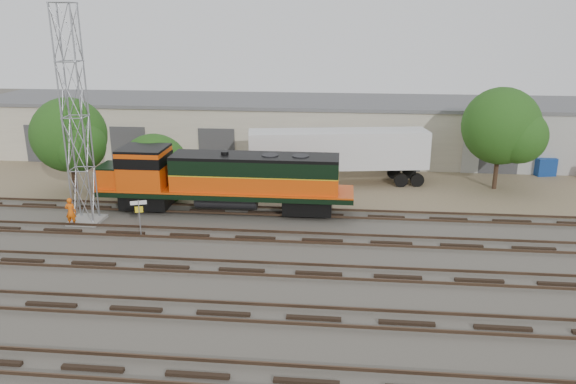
# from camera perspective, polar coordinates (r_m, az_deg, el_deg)

# --- Properties ---
(ground) EXTENTS (140.00, 140.00, 0.00)m
(ground) POSITION_cam_1_polar(r_m,az_deg,el_deg) (32.20, -3.76, -5.76)
(ground) COLOR #47423A
(ground) RESTS_ON ground
(dirt_strip) EXTENTS (80.00, 16.00, 0.02)m
(dirt_strip) POSITION_cam_1_polar(r_m,az_deg,el_deg) (46.23, -0.71, 1.51)
(dirt_strip) COLOR #726047
(dirt_strip) RESTS_ON ground
(tracks) EXTENTS (80.00, 20.40, 0.28)m
(tracks) POSITION_cam_1_polar(r_m,az_deg,el_deg) (29.47, -4.72, -7.89)
(tracks) COLOR black
(tracks) RESTS_ON ground
(warehouse) EXTENTS (58.40, 10.40, 5.30)m
(warehouse) POSITION_cam_1_polar(r_m,az_deg,el_deg) (53.35, 0.30, 6.56)
(warehouse) COLOR beige
(warehouse) RESTS_ON ground
(locomotive) EXTENTS (17.05, 2.99, 4.10)m
(locomotive) POSITION_cam_1_polar(r_m,az_deg,el_deg) (37.53, -6.81, 1.34)
(locomotive) COLOR black
(locomotive) RESTS_ON tracks
(signal_tower) EXTENTS (1.98, 1.98, 13.43)m
(signal_tower) POSITION_cam_1_polar(r_m,az_deg,el_deg) (36.90, -20.74, 6.77)
(signal_tower) COLOR gray
(signal_tower) RESTS_ON ground
(sign_post) EXTENTS (0.91, 0.35, 2.32)m
(sign_post) POSITION_cam_1_polar(r_m,az_deg,el_deg) (34.39, -14.89, -1.91)
(sign_post) COLOR gray
(sign_post) RESTS_ON ground
(worker) EXTENTS (0.71, 0.50, 1.85)m
(worker) POSITION_cam_1_polar(r_m,az_deg,el_deg) (37.81, -21.21, -1.89)
(worker) COLOR #EB5C0D
(worker) RESTS_ON ground
(semi_trailer) EXTENTS (14.12, 4.94, 4.26)m
(semi_trailer) POSITION_cam_1_polar(r_m,az_deg,el_deg) (44.02, 5.53, 4.21)
(semi_trailer) COLOR silver
(semi_trailer) RESTS_ON ground
(dumpster_blue) EXTENTS (1.89, 1.82, 1.50)m
(dumpster_blue) POSITION_cam_1_polar(r_m,az_deg,el_deg) (51.48, 24.51, 2.42)
(dumpster_blue) COLOR navy
(dumpster_blue) RESTS_ON ground
(tree_west) EXTENTS (5.72, 5.45, 7.13)m
(tree_west) POSITION_cam_1_polar(r_m,az_deg,el_deg) (43.91, -21.13, 5.20)
(tree_west) COLOR #382619
(tree_west) RESTS_ON ground
(tree_mid) EXTENTS (5.30, 5.05, 5.05)m
(tree_mid) POSITION_cam_1_polar(r_m,az_deg,el_deg) (41.14, -13.16, 2.06)
(tree_mid) COLOR #382619
(tree_mid) RESTS_ON ground
(tree_east) EXTENTS (6.04, 5.75, 7.76)m
(tree_east) POSITION_cam_1_polar(r_m,az_deg,el_deg) (44.78, 21.24, 6.02)
(tree_east) COLOR #382619
(tree_east) RESTS_ON ground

